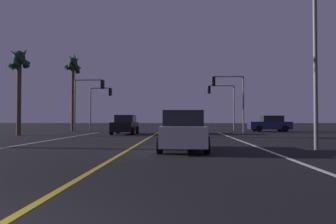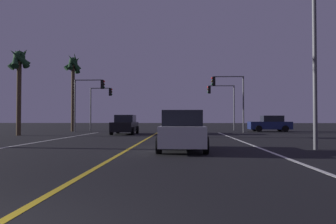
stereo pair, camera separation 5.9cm
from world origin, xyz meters
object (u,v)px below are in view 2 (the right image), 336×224
object	(u,v)px
traffic_light_near_left	(89,93)
palm_tree_left_mid	(19,65)
car_lead_same_lane	(182,131)
traffic_light_far_right	(221,97)
car_ahead_far	(175,125)
car_crossing_side	(270,124)
street_lamp_right_near	(303,40)
traffic_light_near_right	(228,91)
car_oncoming	(125,125)
palm_tree_left_far	(73,70)
traffic_light_far_left	(101,99)

from	to	relation	value
traffic_light_near_left	palm_tree_left_mid	xyz separation A→B (m)	(-3.89, -6.37, 1.77)
car_lead_same_lane	traffic_light_far_right	world-z (taller)	traffic_light_far_right
car_ahead_far	car_crossing_side	size ratio (longest dim) A/B	1.00
car_crossing_side	street_lamp_right_near	world-z (taller)	street_lamp_right_near
traffic_light_near_right	traffic_light_near_left	xyz separation A→B (m)	(-13.96, 0.00, -0.19)
car_oncoming	traffic_light_near_left	world-z (taller)	traffic_light_near_left
street_lamp_right_near	traffic_light_far_right	bearing A→B (deg)	-88.04
palm_tree_left_far	traffic_light_near_right	bearing A→B (deg)	-7.20
traffic_light_near_right	street_lamp_right_near	xyz separation A→B (m)	(0.76, -17.20, 0.67)
car_lead_same_lane	traffic_light_near_left	xyz separation A→B (m)	(-9.37, 17.82, 3.15)
palm_tree_left_far	car_oncoming	bearing A→B (deg)	-40.91
car_ahead_far	palm_tree_left_far	xyz separation A→B (m)	(-11.14, 5.01, 5.86)
car_lead_same_lane	street_lamp_right_near	world-z (taller)	street_lamp_right_near
traffic_light_near_left	traffic_light_far_right	bearing A→B (deg)	21.53
car_oncoming	car_crossing_side	bearing A→B (deg)	113.13
traffic_light_far_left	street_lamp_right_near	world-z (taller)	street_lamp_right_near
car_ahead_far	traffic_light_far_right	distance (m)	10.39
car_oncoming	car_ahead_far	xyz separation A→B (m)	(4.40, 0.82, 0.00)
car_crossing_side	traffic_light_far_left	world-z (taller)	traffic_light_far_left
car_oncoming	palm_tree_left_mid	xyz separation A→B (m)	(-8.24, -2.59, 4.92)
car_crossing_side	car_lead_same_lane	bearing A→B (deg)	65.16
car_oncoming	street_lamp_right_near	xyz separation A→B (m)	(10.37, -13.43, 4.01)
car_lead_same_lane	traffic_light_far_right	bearing A→B (deg)	-11.09
traffic_light_far_right	traffic_light_far_left	size ratio (longest dim) A/B	1.04
traffic_light_near_left	palm_tree_left_far	distance (m)	4.16
car_ahead_far	street_lamp_right_near	bearing A→B (deg)	-157.27
car_lead_same_lane	traffic_light_far_left	size ratio (longest dim) A/B	0.85
car_oncoming	car_crossing_side	distance (m)	15.62
palm_tree_left_far	car_crossing_side	bearing A→B (deg)	0.81
car_lead_same_lane	traffic_light_far_left	bearing A→B (deg)	22.33
car_crossing_side	palm_tree_left_mid	xyz separation A→B (m)	(-22.60, -8.73, 4.92)
car_lead_same_lane	traffic_light_near_right	xyz separation A→B (m)	(4.59, 17.82, 3.34)
car_oncoming	traffic_light_near_right	size ratio (longest dim) A/B	0.77
car_crossing_side	traffic_light_near_left	distance (m)	19.12
traffic_light_far_right	car_ahead_far	bearing A→B (deg)	58.42
car_ahead_far	traffic_light_near_right	world-z (taller)	traffic_light_near_right
traffic_light_far_right	street_lamp_right_near	distance (m)	22.73
car_lead_same_lane	palm_tree_left_far	bearing A→B (deg)	30.59
traffic_light_far_right	street_lamp_right_near	world-z (taller)	street_lamp_right_near
car_oncoming	traffic_light_far_left	bearing A→B (deg)	-153.83
car_ahead_far	traffic_light_near_left	world-z (taller)	traffic_light_near_left
traffic_light_far_right	palm_tree_left_mid	world-z (taller)	palm_tree_left_mid
car_lead_same_lane	palm_tree_left_far	world-z (taller)	palm_tree_left_far
car_oncoming	traffic_light_far_left	xyz separation A→B (m)	(-4.56, 9.27, 2.93)
car_lead_same_lane	traffic_light_near_right	world-z (taller)	traffic_light_near_right
car_crossing_side	street_lamp_right_near	size ratio (longest dim) A/B	0.57
car_ahead_far	palm_tree_left_mid	xyz separation A→B (m)	(-12.64, -3.42, 4.92)
car_lead_same_lane	street_lamp_right_near	xyz separation A→B (m)	(5.35, 0.62, 4.01)
car_lead_same_lane	traffic_light_far_right	xyz separation A→B (m)	(4.57, 23.32, 3.11)
traffic_light_near_left	street_lamp_right_near	world-z (taller)	street_lamp_right_near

